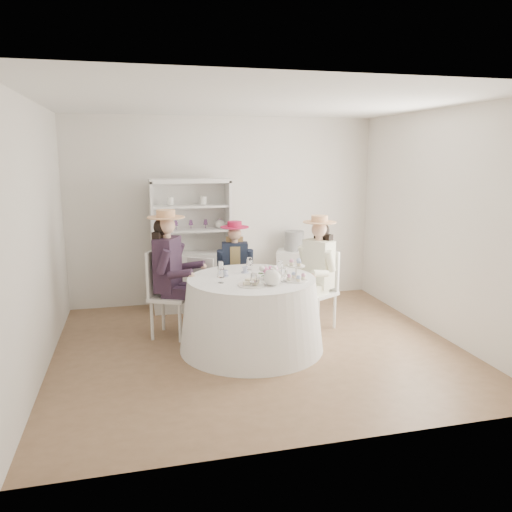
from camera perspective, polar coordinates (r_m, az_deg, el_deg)
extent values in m
plane|color=brown|center=(5.80, 0.24, -10.41)|extent=(4.50, 4.50, 0.00)
plane|color=white|center=(5.40, 0.27, 17.20)|extent=(4.50, 4.50, 0.00)
plane|color=silver|center=(7.38, -3.56, 5.17)|extent=(4.50, 0.00, 4.50)
plane|color=silver|center=(3.57, 8.12, -1.86)|extent=(4.50, 0.00, 4.50)
plane|color=silver|center=(5.36, -23.78, 1.77)|extent=(0.00, 4.50, 4.50)
plane|color=silver|center=(6.37, 20.33, 3.45)|extent=(0.00, 4.50, 4.50)
cone|color=white|center=(5.67, -0.52, -6.63)|extent=(1.63, 1.63, 0.80)
cylinder|color=white|center=(5.55, -0.52, -2.61)|extent=(1.43, 1.43, 0.02)
cube|color=silver|center=(7.13, -7.28, -2.83)|extent=(1.15, 0.61, 0.82)
cube|color=silver|center=(7.14, -7.64, 4.60)|extent=(1.07, 0.25, 1.00)
cube|color=silver|center=(6.92, -7.58, 8.53)|extent=(1.15, 0.61, 0.05)
cube|color=silver|center=(6.92, -11.82, 4.24)|extent=(0.12, 0.41, 1.00)
cube|color=silver|center=(7.04, -3.20, 4.58)|extent=(0.12, 0.41, 1.00)
cube|color=silver|center=(6.99, -7.43, 2.95)|extent=(1.07, 0.56, 0.03)
cube|color=silver|center=(6.95, -7.51, 5.69)|extent=(1.07, 0.56, 0.03)
sphere|color=white|center=(7.03, -4.14, 3.67)|extent=(0.13, 0.13, 0.13)
cube|color=silver|center=(7.55, 4.33, -2.17)|extent=(0.63, 0.63, 0.76)
cylinder|color=black|center=(7.44, 4.39, 1.75)|extent=(0.37, 0.37, 0.29)
cube|color=silver|center=(6.08, -9.74, -4.63)|extent=(0.58, 0.58, 0.04)
cylinder|color=silver|center=(5.94, -8.69, -7.53)|extent=(0.04, 0.04, 0.48)
cylinder|color=silver|center=(6.25, -7.58, -6.52)|extent=(0.04, 0.04, 0.48)
cylinder|color=silver|center=(6.07, -11.81, -7.24)|extent=(0.04, 0.04, 0.48)
cylinder|color=silver|center=(6.37, -10.57, -6.27)|extent=(0.04, 0.04, 0.48)
cube|color=silver|center=(6.08, -11.56, -1.84)|extent=(0.21, 0.39, 0.55)
cube|color=black|center=(5.99, -10.07, -0.91)|extent=(0.37, 0.45, 0.63)
cube|color=black|center=(5.92, -8.93, -4.17)|extent=(0.40, 0.29, 0.13)
cylinder|color=black|center=(5.97, -7.45, -7.29)|extent=(0.11, 0.11, 0.50)
cylinder|color=black|center=(5.75, -10.51, -0.66)|extent=(0.21, 0.17, 0.30)
cube|color=black|center=(6.10, -8.29, -3.68)|extent=(0.40, 0.29, 0.13)
cylinder|color=black|center=(6.15, -6.85, -6.71)|extent=(0.11, 0.11, 0.50)
cylinder|color=black|center=(6.17, -8.95, 0.21)|extent=(0.21, 0.17, 0.30)
cylinder|color=#D8A889|center=(5.93, -10.18, 2.28)|extent=(0.10, 0.10, 0.09)
sphere|color=#D8A889|center=(5.91, -10.22, 3.43)|extent=(0.21, 0.21, 0.21)
sphere|color=black|center=(5.93, -10.66, 3.28)|extent=(0.21, 0.21, 0.21)
cube|color=black|center=(5.99, -10.91, 0.86)|extent=(0.19, 0.27, 0.41)
cylinder|color=tan|center=(5.90, -10.26, 4.38)|extent=(0.44, 0.44, 0.01)
cylinder|color=tan|center=(5.89, -10.27, 4.80)|extent=(0.22, 0.22, 0.09)
cube|color=silver|center=(6.64, -2.39, -3.72)|extent=(0.43, 0.43, 0.04)
cylinder|color=silver|center=(6.56, -3.63, -5.90)|extent=(0.03, 0.03, 0.41)
cylinder|color=silver|center=(6.57, -1.01, -5.84)|extent=(0.03, 0.03, 0.41)
cylinder|color=silver|center=(6.84, -3.69, -5.15)|extent=(0.03, 0.03, 0.41)
cylinder|color=silver|center=(6.85, -1.18, -5.10)|extent=(0.03, 0.03, 0.41)
cube|color=silver|center=(6.74, -2.47, -1.28)|extent=(0.35, 0.08, 0.47)
cube|color=#1B2337|center=(6.58, -2.42, -0.78)|extent=(0.36, 0.24, 0.54)
cube|color=tan|center=(6.58, -2.42, -0.78)|extent=(0.16, 0.22, 0.47)
cube|color=#1B2337|center=(6.51, -3.09, -3.36)|extent=(0.17, 0.33, 0.11)
cylinder|color=#1B2337|center=(6.47, -3.03, -6.05)|extent=(0.09, 0.09, 0.43)
cylinder|color=#1B2337|center=(6.52, -4.11, -0.32)|extent=(0.11, 0.17, 0.26)
cube|color=#1B2337|center=(6.52, -1.62, -3.33)|extent=(0.17, 0.33, 0.11)
cylinder|color=#1B2337|center=(6.47, -1.54, -6.02)|extent=(0.09, 0.09, 0.43)
cylinder|color=#1B2337|center=(6.54, -0.73, -0.26)|extent=(0.11, 0.17, 0.26)
cylinder|color=#D8A889|center=(6.52, -2.45, 1.70)|extent=(0.08, 0.08, 0.07)
sphere|color=#D8A889|center=(6.51, -2.45, 2.59)|extent=(0.18, 0.18, 0.18)
sphere|color=tan|center=(6.55, -2.47, 2.53)|extent=(0.18, 0.18, 0.18)
cube|color=tan|center=(6.62, -2.46, 0.70)|extent=(0.23, 0.11, 0.35)
cylinder|color=#BD1C47|center=(6.49, -2.46, 3.32)|extent=(0.37, 0.37, 0.01)
cylinder|color=#BD1C47|center=(6.49, -2.46, 3.65)|extent=(0.19, 0.19, 0.07)
cube|color=silver|center=(6.32, 6.95, -4.23)|extent=(0.55, 0.55, 0.04)
cylinder|color=silver|center=(6.37, 4.82, -6.25)|extent=(0.04, 0.04, 0.45)
cylinder|color=silver|center=(6.17, 7.07, -6.91)|extent=(0.04, 0.04, 0.45)
cylinder|color=silver|center=(6.61, 6.73, -5.64)|extent=(0.04, 0.04, 0.45)
cylinder|color=silver|center=(6.41, 8.96, -6.25)|extent=(0.04, 0.04, 0.45)
cube|color=silver|center=(6.39, 8.07, -1.54)|extent=(0.21, 0.35, 0.51)
cube|color=white|center=(6.25, 7.15, -0.87)|extent=(0.36, 0.42, 0.59)
cube|color=white|center=(6.27, 5.60, -3.56)|extent=(0.37, 0.28, 0.12)
cylinder|color=white|center=(6.25, 4.67, -6.51)|extent=(0.10, 0.10, 0.47)
cylinder|color=white|center=(6.33, 5.47, 0.01)|extent=(0.20, 0.17, 0.28)
cube|color=white|center=(6.15, 6.88, -3.88)|extent=(0.37, 0.28, 0.12)
cylinder|color=white|center=(6.14, 5.94, -6.88)|extent=(0.10, 0.10, 0.47)
cylinder|color=white|center=(6.07, 8.44, -0.58)|extent=(0.20, 0.17, 0.28)
cylinder|color=#D8A889|center=(6.19, 7.22, 1.99)|extent=(0.09, 0.09, 0.08)
sphere|color=#D8A889|center=(6.17, 7.25, 3.02)|extent=(0.19, 0.19, 0.19)
sphere|color=black|center=(6.20, 7.52, 2.92)|extent=(0.19, 0.19, 0.19)
cube|color=black|center=(6.27, 7.67, 0.79)|extent=(0.19, 0.25, 0.39)
cylinder|color=tan|center=(6.15, 7.27, 3.86)|extent=(0.41, 0.41, 0.01)
cylinder|color=tan|center=(6.15, 7.28, 4.24)|extent=(0.20, 0.20, 0.08)
cube|color=silver|center=(6.51, -5.69, -4.10)|extent=(0.51, 0.51, 0.04)
cylinder|color=silver|center=(6.65, -3.96, -5.66)|extent=(0.03, 0.03, 0.41)
cylinder|color=silver|center=(6.76, -6.30, -5.41)|extent=(0.03, 0.03, 0.41)
cylinder|color=silver|center=(6.39, -4.96, -6.40)|extent=(0.03, 0.03, 0.41)
cylinder|color=silver|center=(6.50, -7.38, -6.12)|extent=(0.03, 0.03, 0.41)
cube|color=silver|center=(6.30, -6.35, -2.29)|extent=(0.31, 0.21, 0.46)
imported|color=white|center=(5.62, -3.59, -2.03)|extent=(0.10, 0.10, 0.06)
imported|color=white|center=(5.78, -1.26, -1.61)|extent=(0.08, 0.08, 0.06)
imported|color=white|center=(5.76, 1.59, -1.64)|extent=(0.10, 0.10, 0.07)
imported|color=white|center=(5.55, 1.86, -2.26)|extent=(0.25, 0.25, 0.05)
sphere|color=pink|center=(5.52, 2.17, -1.66)|extent=(0.07, 0.07, 0.07)
sphere|color=white|center=(5.55, 1.96, -1.59)|extent=(0.07, 0.07, 0.07)
sphere|color=pink|center=(5.56, 1.61, -1.55)|extent=(0.07, 0.07, 0.07)
sphere|color=white|center=(5.55, 1.25, -1.57)|extent=(0.07, 0.07, 0.07)
sphere|color=pink|center=(5.52, 1.01, -1.64)|extent=(0.07, 0.07, 0.07)
sphere|color=white|center=(5.49, 0.99, -1.73)|extent=(0.07, 0.07, 0.07)
sphere|color=pink|center=(5.46, 1.20, -1.80)|extent=(0.07, 0.07, 0.07)
sphere|color=white|center=(5.45, 1.55, -1.83)|extent=(0.07, 0.07, 0.07)
sphere|color=pink|center=(5.46, 1.92, -1.81)|extent=(0.07, 0.07, 0.07)
sphere|color=white|center=(5.48, 2.16, -1.75)|extent=(0.07, 0.07, 0.07)
sphere|color=white|center=(5.23, 1.89, -2.49)|extent=(0.18, 0.18, 0.18)
cylinder|color=white|center=(5.26, 3.05, -2.32)|extent=(0.11, 0.03, 0.09)
cylinder|color=white|center=(5.21, 1.90, -1.53)|extent=(0.04, 0.04, 0.02)
cylinder|color=white|center=(5.24, -0.55, -3.29)|extent=(0.29, 0.29, 0.01)
cube|color=beige|center=(5.20, -1.09, -3.11)|extent=(0.07, 0.04, 0.03)
cube|color=beige|center=(5.23, -0.55, -2.88)|extent=(0.08, 0.06, 0.03)
cube|color=beige|center=(5.27, -0.01, -2.91)|extent=(0.08, 0.07, 0.03)
cube|color=beige|center=(5.27, -0.90, -2.78)|extent=(0.08, 0.08, 0.03)
cube|color=beige|center=(5.20, -0.08, -3.11)|extent=(0.07, 0.08, 0.03)
cylinder|color=white|center=(5.44, 4.60, -2.78)|extent=(0.25, 0.25, 0.01)
cylinder|color=white|center=(5.42, 4.61, -1.99)|extent=(0.02, 0.02, 0.17)
cylinder|color=white|center=(5.40, 4.63, -1.13)|extent=(0.19, 0.19, 0.01)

